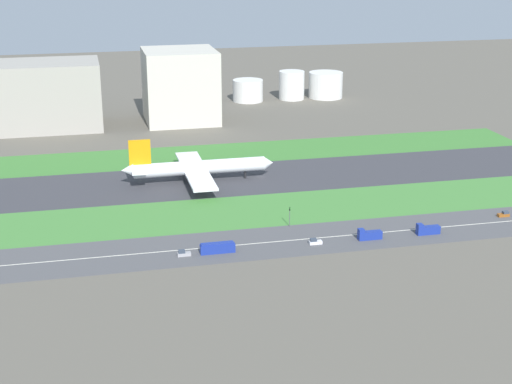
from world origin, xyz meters
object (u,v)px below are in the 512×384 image
bus_0 (218,248)px  car_2 (315,242)px  traffic_light (290,215)px  fuel_tank_west (248,90)px  car_0 (183,253)px  truck_1 (369,235)px  fuel_tank_centre (292,85)px  fuel_tank_east (326,85)px  airliner (196,168)px  car_1 (504,214)px  hangar_building (180,86)px  terminal_building (50,95)px  truck_0 (427,230)px

bus_0 → car_2: bearing=-180.0°
traffic_light → fuel_tank_west: (32.73, 219.01, 2.50)m
car_0 → fuel_tank_west: (73.65, 237.00, 5.87)m
truck_1 → fuel_tank_centre: 240.13m
car_0 → bus_0: 11.37m
fuel_tank_east → car_0: bearing=-117.8°
airliner → car_1: size_ratio=14.77×
fuel_tank_centre → bus_0: bearing=-111.0°
airliner → hangar_building: size_ratio=1.62×
terminal_building → fuel_tank_centre: 154.71m
truck_0 → truck_1: same height
hangar_building → fuel_tank_east: size_ratio=1.84×
terminal_building → fuel_tank_centre: (147.74, 45.00, -8.96)m
car_1 → terminal_building: terminal_building is taller
truck_0 → fuel_tank_centre: bearing=-93.9°
car_1 → car_0: bearing=-175.3°
truck_1 → fuel_tank_centre: bearing=-99.1°
car_2 → car_1: bearing=-172.6°
airliner → terminal_building: size_ratio=1.22×
terminal_building → fuel_tank_east: bearing=14.8°
traffic_light → hangar_building: 175.42m
fuel_tank_west → car_0: bearing=-107.3°
bus_0 → fuel_tank_west: bearing=-104.7°
car_2 → truck_0: 41.16m
car_1 → fuel_tank_centre: bearing=94.8°
fuel_tank_west → car_2: bearing=-96.9°
airliner → fuel_tank_west: 169.05m
truck_1 → fuel_tank_east: 244.74m
fuel_tank_west → hangar_building: bearing=-137.1°
fuel_tank_west → airliner: bearing=-109.9°
terminal_building → hangar_building: bearing=0.0°
car_0 → fuel_tank_west: fuel_tank_west is taller
car_1 → truck_1: (-57.22, -10.00, 0.75)m
airliner → car_0: 79.85m
airliner → fuel_tank_west: (57.40, 159.00, 0.56)m
car_2 → hangar_building: (-19.74, 192.00, 19.09)m
airliner → car_1: 125.50m
terminal_building → fuel_tank_east: size_ratio=2.44×
hangar_building → fuel_tank_west: (48.48, 45.00, -13.22)m
car_0 → truck_1: size_ratio=0.52×
car_1 → traffic_light: traffic_light is taller
car_0 → terminal_building: size_ratio=0.08×
airliner → fuel_tank_east: bearing=55.6°
truck_0 → traffic_light: (-45.15, 17.99, 2.62)m
car_1 → truck_0: (-35.53, -10.00, 0.75)m
car_0 → hangar_building: (25.16, 192.00, 19.09)m
car_0 → truck_0: truck_0 is taller
truck_0 → hangar_building: hangar_building is taller
truck_0 → truck_1: 21.68m
fuel_tank_east → terminal_building: bearing=-165.2°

